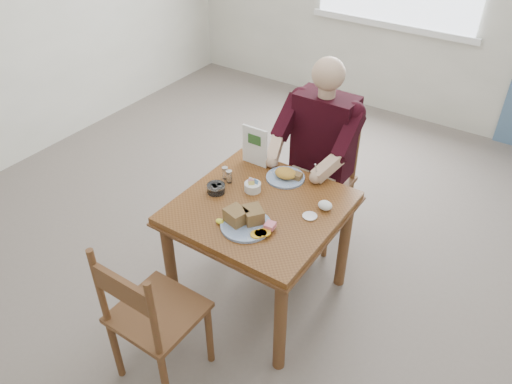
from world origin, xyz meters
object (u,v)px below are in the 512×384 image
Objects in this scene: table at (260,220)px; near_plate at (246,220)px; chair_near at (151,317)px; diner at (319,143)px; chair_far at (321,178)px; far_plate at (286,175)px.

table is 0.25m from near_plate.
table is 0.83m from chair_near.
diner is 0.90m from near_plate.
chair_near is at bearing -94.87° from chair_far.
far_plate reaches higher than table.
far_plate is at bearing -91.32° from chair_far.
chair_near is at bearing -106.03° from near_plate.
chair_far reaches higher than near_plate.
table is at bearing -90.00° from chair_far.
chair_far is 0.34m from diner.
table is 0.66× the size of diner.
chair_near reaches higher than far_plate.
near_plate is 1.43× the size of far_plate.
diner reaches higher than near_plate.
near_plate is (0.04, -0.90, -0.03)m from diner.
diner is (0.00, 0.71, 0.17)m from table.
diner is at bearing 90.00° from table.
diner reaches higher than chair_near.
far_plate is (-0.05, 0.50, -0.01)m from near_plate.
chair_far is 3.70× the size of far_plate.
chair_near is at bearing -96.41° from far_plate.
chair_near is (-0.14, -0.80, -0.16)m from table.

